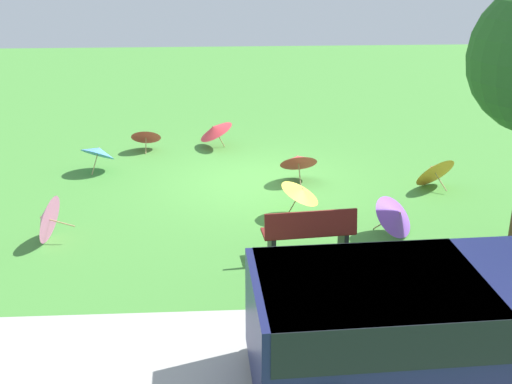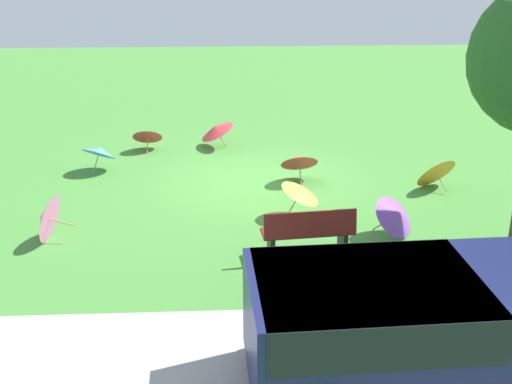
{
  "view_description": "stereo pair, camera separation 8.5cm",
  "coord_description": "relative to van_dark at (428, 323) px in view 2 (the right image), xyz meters",
  "views": [
    {
      "loc": [
        0.76,
        13.61,
        5.15
      ],
      "look_at": [
        0.1,
        2.12,
        0.6
      ],
      "focal_mm": 44.84,
      "sensor_mm": 36.0,
      "label": 1
    },
    {
      "loc": [
        0.67,
        13.61,
        5.15
      ],
      "look_at": [
        0.1,
        2.12,
        0.6
      ],
      "focal_mm": 44.84,
      "sensor_mm": 36.0,
      "label": 2
    }
  ],
  "objects": [
    {
      "name": "park_bench",
      "position": [
        0.97,
        -3.53,
        -0.45
      ],
      "size": [
        1.64,
        0.64,
        0.9
      ],
      "color": "maroon",
      "rests_on": "ground"
    },
    {
      "name": "parasol_red_2",
      "position": [
        4.4,
        -9.79,
        -0.5
      ],
      "size": [
        0.77,
        0.68,
        0.71
      ],
      "color": "tan",
      "rests_on": "ground"
    },
    {
      "name": "parasol_blue_0",
      "position": [
        5.35,
        -8.18,
        -0.4
      ],
      "size": [
        1.11,
        1.1,
        0.78
      ],
      "color": "tan",
      "rests_on": "ground"
    },
    {
      "name": "van_dark",
      "position": [
        0.0,
        0.0,
        0.0
      ],
      "size": [
        4.68,
        2.3,
        1.53
      ],
      "color": "#191E4C",
      "rests_on": "ground"
    },
    {
      "name": "parasol_red_0",
      "position": [
        0.71,
        -7.27,
        -0.4
      ],
      "size": [
        0.9,
        0.83,
        0.85
      ],
      "color": "tan",
      "rests_on": "ground"
    },
    {
      "name": "parasol_purple_0",
      "position": [
        -0.76,
        -4.25,
        -0.49
      ],
      "size": [
        1.12,
        1.12,
        0.81
      ],
      "color": "tan",
      "rests_on": "ground"
    },
    {
      "name": "ground",
      "position": [
        1.69,
        -7.23,
        -0.91
      ],
      "size": [
        40.0,
        40.0,
        0.0
      ],
      "primitive_type": "plane",
      "color": "#478C38"
    },
    {
      "name": "parasol_red_1",
      "position": [
        2.61,
        -9.91,
        -0.41
      ],
      "size": [
        1.06,
        1.08,
        0.8
      ],
      "color": "tan",
      "rests_on": "ground"
    },
    {
      "name": "parasol_orange_0",
      "position": [
        -2.22,
        -6.66,
        -0.49
      ],
      "size": [
        1.15,
        1.05,
        0.84
      ],
      "color": "tan",
      "rests_on": "ground"
    },
    {
      "name": "parasol_yellow_1",
      "position": [
        0.89,
        -5.24,
        -0.37
      ],
      "size": [
        0.98,
        1.0,
        0.79
      ],
      "color": "tan",
      "rests_on": "ground"
    },
    {
      "name": "parasol_pink_0",
      "position": [
        5.66,
        -4.39,
        -0.45
      ],
      "size": [
        0.79,
        0.95,
        0.91
      ],
      "color": "tan",
      "rests_on": "ground"
    }
  ]
}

